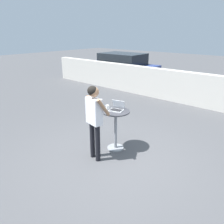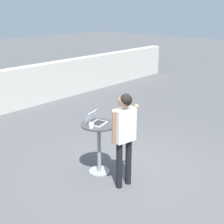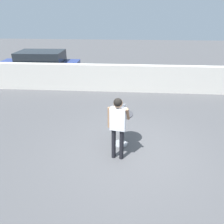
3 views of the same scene
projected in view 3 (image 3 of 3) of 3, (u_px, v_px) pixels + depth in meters
ground_plane at (130, 151)px, 6.07m from camera, size 50.00×50.00×0.00m
pavement_kerb at (131, 78)px, 10.31m from camera, size 16.65×0.35×1.27m
cafe_table at (121, 124)px, 6.12m from camera, size 0.67×0.67×1.00m
laptop at (120, 111)px, 6.02m from camera, size 0.38×0.38×0.22m
coffee_mug at (113, 112)px, 5.94m from camera, size 0.12×0.08×0.10m
standing_person at (118, 121)px, 5.36m from camera, size 0.56×0.34×1.71m
parked_car_near_street at (39, 67)px, 11.61m from camera, size 4.25×2.04×1.63m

